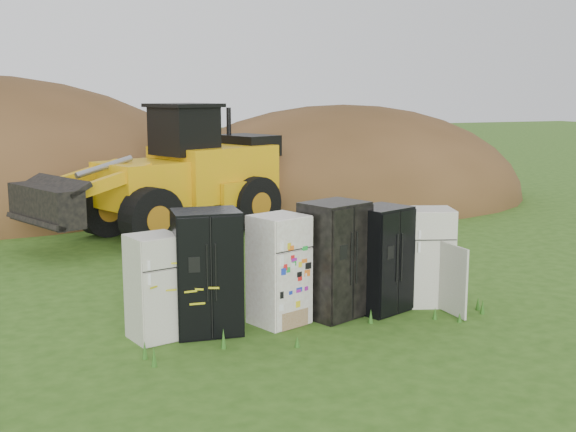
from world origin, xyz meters
name	(u,v)px	position (x,y,z in m)	size (l,w,h in m)	color
ground	(305,319)	(0.00, 0.00, 0.00)	(120.00, 120.00, 0.00)	#2C5015
fridge_leftmost	(154,287)	(-2.41, -0.01, 0.78)	(0.69, 0.66, 1.55)	beige
fridge_black_side	(207,272)	(-1.62, -0.03, 0.93)	(0.97, 0.77, 1.87)	black
fridge_sticker	(279,270)	(-0.46, -0.02, 0.86)	(0.77, 0.71, 1.72)	white
fridge_dark_mid	(334,259)	(0.50, 0.01, 0.93)	(0.95, 0.78, 1.86)	black
fridge_black_right	(380,259)	(1.33, -0.03, 0.87)	(0.87, 0.73, 1.75)	black
fridge_open_door	(429,257)	(2.29, 0.00, 0.83)	(0.75, 0.69, 1.65)	beige
wheel_loader	(158,171)	(-0.77, 7.43, 1.65)	(6.81, 2.76, 3.29)	orange
dirt_mound_right	(342,200)	(6.21, 11.30, 0.00)	(12.84, 9.41, 6.33)	#402B14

